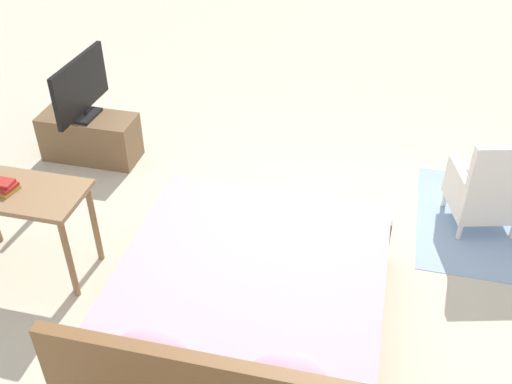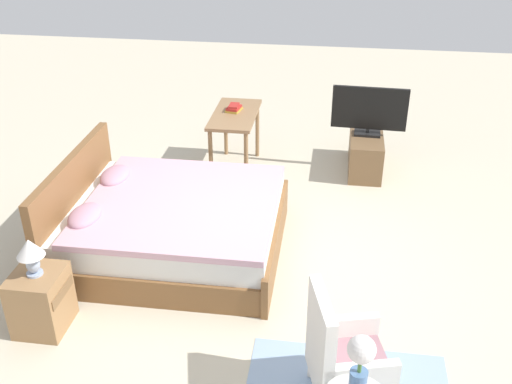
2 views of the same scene
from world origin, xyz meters
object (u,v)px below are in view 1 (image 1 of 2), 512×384
Objects in this scene: bed at (247,310)px; tv_flatscreen at (81,87)px; tv_stand at (90,137)px; armchair_by_window_right at (488,191)px; vanity_desk at (18,202)px; book_stack at (2,186)px.

bed is 2.28× the size of tv_flatscreen.
bed is 2.16× the size of tv_stand.
armchair_by_window_right is 1.01× the size of tv_flatscreen.
vanity_desk is (-0.28, 1.61, 0.42)m from tv_stand.
tv_flatscreen is at bearing -82.93° from book_stack.
tv_stand is 4.10× the size of book_stack.
vanity_desk is (1.85, -0.33, 0.36)m from bed.
tv_flatscreen is at bearing -3.49° from armchair_by_window_right.
armchair_by_window_right reaches higher than tv_stand.
tv_flatscreen is at bearing -2.43° from tv_stand.
tv_stand is (2.13, -1.94, -0.06)m from bed.
tv_stand is 1.74m from book_stack.
tv_flatscreen is (0.00, -0.00, 0.55)m from tv_stand.
tv_flatscreen is 3.89× the size of book_stack.
armchair_by_window_right is 3.81m from tv_stand.
tv_flatscreen is at bearing -80.18° from vanity_desk.
book_stack is at bearing 97.07° from tv_flatscreen.
tv_flatscreen is 0.87× the size of vanity_desk.
vanity_desk is 4.45× the size of book_stack.
armchair_by_window_right is at bearing -158.65° from vanity_desk.
tv_flatscreen reaches higher than bed.
tv_stand is 1.69m from vanity_desk.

